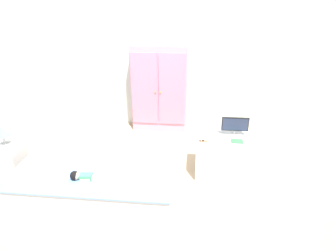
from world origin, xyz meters
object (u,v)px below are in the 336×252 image
Objects in this scene: bed at (95,182)px; nightstand at (10,160)px; table_lamp at (2,132)px; book_green at (237,141)px; rocking_horse_toy at (204,138)px; doll at (82,176)px; tv_stand at (229,156)px; tv_monitor at (235,125)px; wardrobe at (159,89)px.

bed is 1.17m from nightstand.
table_lamp is 2.72m from book_green.
table_lamp is at bearing -176.31° from rocking_horse_toy.
table_lamp is at bearing 160.07° from doll.
tv_monitor is at bearing 58.66° from tv_stand.
rocking_horse_toy is at bearing -62.83° from wardrobe.
table_lamp is 2.33m from rocking_horse_toy.
doll is at bearing -19.93° from table_lamp.
table_lamp reaches higher than bed.
nightstand is at bearing 168.16° from bed.
wardrobe reaches higher than table_lamp.
book_green is at bearing 5.90° from rocking_horse_toy.
tv_stand reaches higher than nightstand.
bed is 13.13× the size of book_green.
tv_monitor is 2.32× the size of book_green.
wardrobe is (0.58, 1.86, 0.36)m from doll.
table_lamp is 2.22m from wardrobe.
wardrobe is 1.68m from book_green.
bed is at bearing -11.84° from table_lamp.
nightstand is 2.36m from rocking_horse_toy.
wardrobe is at bearing 41.88° from nightstand.
nightstand is 3.75× the size of rocking_horse_toy.
tv_monitor is (2.69, 0.35, 0.43)m from nightstand.
table_lamp is at bearing -176.00° from book_green.
nightstand is 2.75m from tv_monitor.
doll is 1.17m from table_lamp.
bed is 1.32× the size of wardrobe.
bed is at bearing -160.87° from tv_stand.
table_lamp reaches higher than doll.
table_lamp reaches higher than tv_stand.
tv_stand is (1.00, -1.20, -0.42)m from wardrobe.
nightstand is 0.31× the size of wardrobe.
wardrobe is 1.62m from tv_stand.
book_green is (1.57, 0.43, 0.37)m from bed.
nightstand is at bearing -172.54° from tv_monitor.
wardrobe is at bearing 129.95° from tv_stand.
tv_stand is (2.65, 0.28, 0.04)m from nightstand.
doll is 1.99m from wardrobe.
tv_stand is 0.39m from tv_monitor.
doll is 1.60× the size of table_lamp.
rocking_horse_toy is at bearing -157.56° from tv_stand.
bed is at bearing -164.66° from book_green.
nightstand is 2.73m from book_green.
tv_stand is at bearing 22.44° from rocking_horse_toy.
rocking_horse_toy is 0.38m from book_green.
nightstand is at bearing -138.12° from wardrobe.
table_lamp is at bearing -138.12° from wardrobe.
wardrobe is 1.50m from rocking_horse_toy.
doll is 0.49× the size of tv_stand.
bed is at bearing -106.36° from wardrobe.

